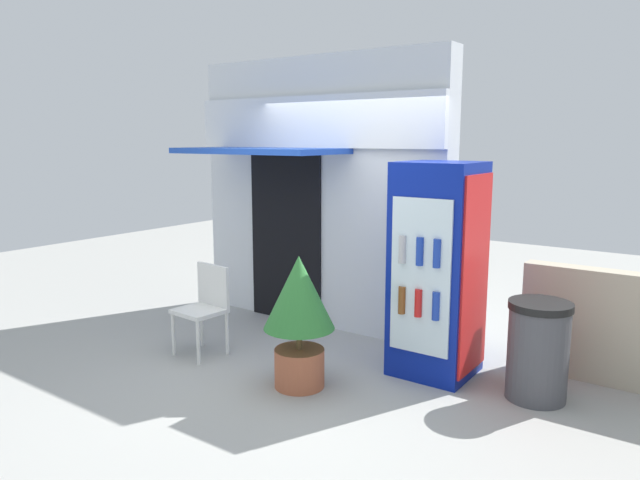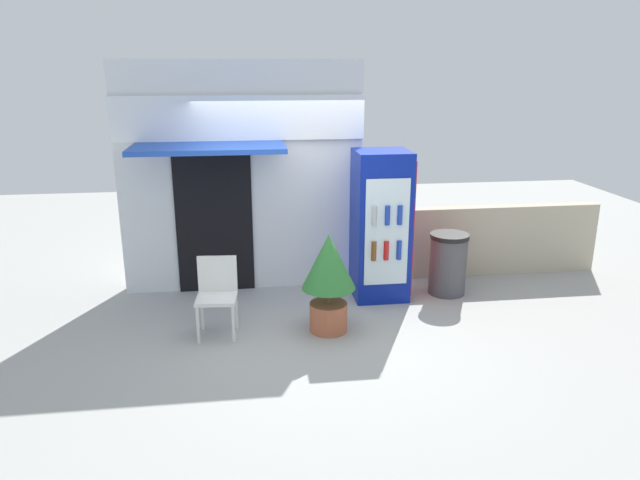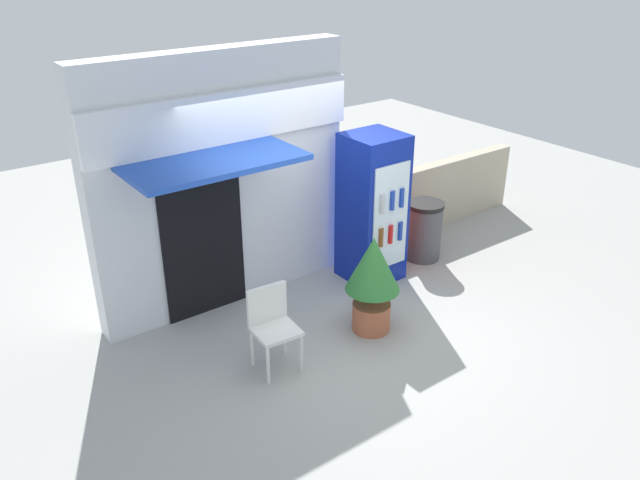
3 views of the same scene
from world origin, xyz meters
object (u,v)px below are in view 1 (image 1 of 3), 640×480
potted_plant_near_shop (299,309)px  trash_bin (538,350)px  drink_cooler (438,270)px  plastic_chair (206,303)px

potted_plant_near_shop → trash_bin: (1.73, 0.93, -0.28)m
drink_cooler → plastic_chair: bearing=-157.5°
drink_cooler → trash_bin: (0.91, -0.03, -0.54)m
drink_cooler → plastic_chair: 2.28m
plastic_chair → potted_plant_near_shop: 1.26m
plastic_chair → trash_bin: 3.09m
plastic_chair → trash_bin: plastic_chair is taller
plastic_chair → potted_plant_near_shop: bearing=-5.0°
drink_cooler → potted_plant_near_shop: 1.29m
potted_plant_near_shop → trash_bin: 1.98m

